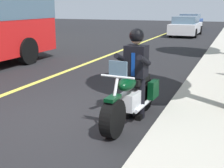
# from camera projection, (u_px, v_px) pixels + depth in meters

# --- Properties ---
(ground_plane) EXTENTS (80.00, 80.00, 0.00)m
(ground_plane) POSITION_uv_depth(u_px,v_px,m) (54.00, 118.00, 6.02)
(ground_plane) COLOR black
(motorcycle_main) EXTENTS (2.22, 0.66, 1.26)m
(motorcycle_main) POSITION_uv_depth(u_px,v_px,m) (132.00, 98.00, 5.77)
(motorcycle_main) COLOR black
(motorcycle_main) RESTS_ON ground_plane
(rider_main) EXTENTS (0.64, 0.57, 1.74)m
(rider_main) POSITION_uv_depth(u_px,v_px,m) (136.00, 66.00, 5.79)
(rider_main) COLOR black
(rider_main) RESTS_ON ground_plane
(car_silver) EXTENTS (4.60, 1.92, 1.40)m
(car_silver) POSITION_uv_depth(u_px,v_px,m) (186.00, 26.00, 22.13)
(car_silver) COLOR silver
(car_silver) RESTS_ON ground_plane
(car_dark) EXTENTS (4.60, 1.92, 1.40)m
(car_dark) POSITION_uv_depth(u_px,v_px,m) (190.00, 22.00, 28.48)
(car_dark) COLOR navy
(car_dark) RESTS_ON ground_plane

